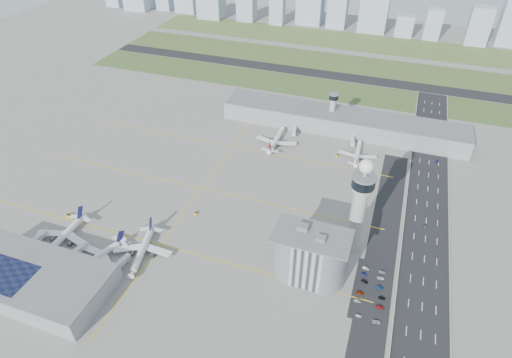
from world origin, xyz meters
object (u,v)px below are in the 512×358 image
(jet_bridge_far_0, at_px, (295,128))
(tug_3, at_px, (196,213))
(car_lot_2, at_px, (360,293))
(car_lot_3, at_px, (365,281))
(secondary_tower, at_px, (332,108))
(airplane_far_a, at_px, (276,137))
(control_tower, at_px, (360,203))
(car_lot_4, at_px, (364,274))
(tug_4, at_px, (288,143))
(car_lot_0, at_px, (359,316))
(jet_bridge_near_2, at_px, (112,273))
(airplane_near_b, at_px, (96,254))
(car_lot_6, at_px, (376,322))
(car_lot_7, at_px, (380,307))
(car_lot_1, at_px, (358,301))
(car_lot_5, at_px, (366,268))
(airplane_near_a, at_px, (61,235))
(tug_0, at_px, (69,215))
(tug_2, at_px, (144,245))
(admin_building, at_px, (310,255))
(airplane_far_b, at_px, (358,151))
(car_lot_9, at_px, (379,288))
(car_hw_1, at_px, (425,227))
(car_hw_4, at_px, (423,123))
(car_hw_2, at_px, (437,162))
(jet_bridge_near_1, at_px, (69,260))
(jet_bridge_far_1, at_px, (352,138))
(car_lot_11, at_px, (382,272))
(tug_1, at_px, (152,231))
(car_lot_10, at_px, (381,278))
(jet_bridge_near_0, at_px, (28,247))
(airplane_near_c, at_px, (141,248))
(tug_5, at_px, (337,155))

(jet_bridge_far_0, height_order, tug_3, jet_bridge_far_0)
(car_lot_2, distance_m, car_lot_3, 9.03)
(secondary_tower, relative_size, airplane_far_a, 0.76)
(control_tower, height_order, car_lot_3, control_tower)
(tug_3, bearing_deg, airplane_far_a, 71.34)
(airplane_far_a, xyz_separation_m, car_lot_4, (90.06, -119.13, -5.30))
(tug_4, distance_m, car_lot_0, 170.43)
(jet_bridge_near_2, bearing_deg, airplane_near_b, 76.25)
(car_lot_6, distance_m, car_lot_7, 9.78)
(jet_bridge_far_0, distance_m, car_lot_3, 170.25)
(airplane_far_a, bearing_deg, car_lot_4, -143.35)
(car_lot_1, relative_size, car_lot_5, 1.05)
(tug_4, height_order, car_lot_6, tug_4)
(airplane_near_b, distance_m, car_lot_4, 156.98)
(airplane_near_a, xyz_separation_m, tug_0, (-12.40, 20.71, -5.16))
(tug_2, bearing_deg, jet_bridge_near_2, -137.11)
(secondary_tower, distance_m, car_lot_6, 202.96)
(admin_building, bearing_deg, car_lot_5, 25.25)
(airplane_far_b, bearing_deg, car_lot_9, -169.29)
(car_hw_1, bearing_deg, car_lot_4, -123.57)
(car_lot_5, xyz_separation_m, car_hw_4, (25.51, 189.62, -0.07))
(admin_building, distance_m, car_lot_1, 34.84)
(car_hw_2, bearing_deg, secondary_tower, 166.79)
(jet_bridge_near_1, distance_m, car_hw_1, 221.79)
(jet_bridge_far_1, bearing_deg, car_lot_7, 4.26)
(jet_bridge_far_0, height_order, car_lot_11, jet_bridge_far_0)
(tug_1, relative_size, car_lot_5, 0.89)
(jet_bridge_near_1, distance_m, car_lot_0, 167.98)
(car_lot_9, bearing_deg, car_lot_10, 6.34)
(admin_building, distance_m, jet_bridge_far_1, 154.50)
(car_lot_0, bearing_deg, airplane_far_b, 9.54)
(car_lot_6, bearing_deg, car_lot_0, 78.29)
(tug_1, bearing_deg, jet_bridge_near_1, 21.62)
(jet_bridge_far_1, xyz_separation_m, car_lot_5, (30.87, -139.44, -2.23))
(admin_building, xyz_separation_m, car_hw_2, (68.90, 144.37, -14.75))
(airplane_near_a, height_order, airplane_far_a, airplane_near_a)
(car_lot_3, distance_m, car_lot_4, 5.47)
(jet_bridge_near_2, xyz_separation_m, car_lot_5, (135.87, 53.56, -2.23))
(airplane_far_b, relative_size, jet_bridge_near_0, 2.59)
(tug_1, height_order, car_lot_10, tug_1)
(jet_bridge_near_2, distance_m, car_lot_7, 149.56)
(tug_2, distance_m, car_lot_2, 131.55)
(car_lot_3, xyz_separation_m, car_lot_5, (-0.73, 9.97, 0.06))
(airplane_near_b, distance_m, tug_4, 177.57)
(tug_3, bearing_deg, airplane_near_c, -112.97)
(airplane_near_a, xyz_separation_m, jet_bridge_far_1, (150.51, 179.92, -3.34))
(car_lot_2, bearing_deg, car_lot_6, -137.76)
(jet_bridge_far_0, height_order, jet_bridge_far_1, same)
(tug_4, xyz_separation_m, car_lot_6, (90.35, -150.50, -0.35))
(tug_5, distance_m, car_lot_1, 141.87)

